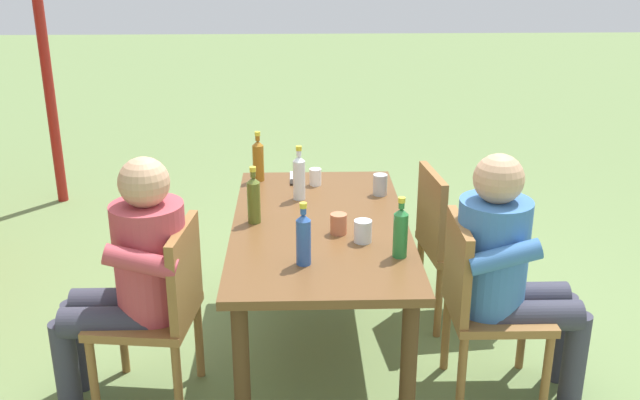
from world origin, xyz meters
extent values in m
plane|color=#6B844C|center=(0.00, 0.00, 0.00)|extent=(24.00, 24.00, 0.00)
cube|color=brown|center=(0.00, 0.00, 0.71)|extent=(1.58, 0.85, 0.04)
cylinder|color=#4C311A|center=(-0.71, -0.35, 0.34)|extent=(0.07, 0.07, 0.69)
cylinder|color=#4C311A|center=(0.71, -0.35, 0.34)|extent=(0.07, 0.07, 0.69)
cylinder|color=#4C311A|center=(-0.71, 0.35, 0.34)|extent=(0.07, 0.07, 0.69)
cylinder|color=#4C311A|center=(0.71, 0.35, 0.34)|extent=(0.07, 0.07, 0.69)
cube|color=olive|center=(-0.36, -0.81, 0.43)|extent=(0.44, 0.44, 0.04)
cube|color=olive|center=(-0.35, -0.61, 0.66)|extent=(0.42, 0.04, 0.42)
cylinder|color=olive|center=(-0.55, -0.99, 0.21)|extent=(0.04, 0.04, 0.41)
cylinder|color=olive|center=(-0.17, -1.00, 0.21)|extent=(0.04, 0.04, 0.41)
cylinder|color=olive|center=(-0.54, -0.61, 0.21)|extent=(0.04, 0.04, 0.41)
cylinder|color=olive|center=(-0.16, -0.62, 0.21)|extent=(0.04, 0.04, 0.41)
cube|color=olive|center=(-0.36, 0.81, 0.43)|extent=(0.49, 0.49, 0.04)
cube|color=olive|center=(-0.38, 0.61, 0.66)|extent=(0.42, 0.09, 0.42)
cylinder|color=olive|center=(-0.14, 0.97, 0.21)|extent=(0.04, 0.04, 0.41)
cylinder|color=olive|center=(-0.52, 1.02, 0.21)|extent=(0.04, 0.04, 0.41)
cylinder|color=olive|center=(-0.19, 0.59, 0.21)|extent=(0.04, 0.04, 0.41)
cylinder|color=olive|center=(-0.57, 0.64, 0.21)|extent=(0.04, 0.04, 0.41)
cube|color=olive|center=(0.36, -0.81, 0.43)|extent=(0.49, 0.49, 0.04)
cube|color=olive|center=(0.33, -0.61, 0.66)|extent=(0.42, 0.09, 0.42)
cylinder|color=olive|center=(0.19, -1.02, 0.21)|extent=(0.04, 0.04, 0.41)
cylinder|color=olive|center=(0.56, -0.97, 0.21)|extent=(0.04, 0.04, 0.41)
cylinder|color=olive|center=(0.15, -0.64, 0.21)|extent=(0.04, 0.04, 0.41)
cylinder|color=olive|center=(0.52, -0.60, 0.21)|extent=(0.04, 0.04, 0.41)
cylinder|color=#3D70B2|center=(-0.36, -0.76, 0.71)|extent=(0.32, 0.32, 0.52)
sphere|color=tan|center=(-0.36, -0.76, 1.07)|extent=(0.22, 0.22, 0.22)
cylinder|color=#383847|center=(-0.45, -0.96, 0.45)|extent=(0.14, 0.40, 0.14)
cylinder|color=#383847|center=(-0.45, -1.16, 0.23)|extent=(0.11, 0.11, 0.45)
cylinder|color=#3D70B2|center=(-0.54, -0.76, 0.79)|extent=(0.09, 0.31, 0.16)
cylinder|color=#383847|center=(-0.27, -0.96, 0.45)|extent=(0.14, 0.40, 0.14)
cylinder|color=#383847|center=(-0.27, -1.16, 0.23)|extent=(0.11, 0.11, 0.45)
cylinder|color=#3D70B2|center=(-0.17, -0.76, 0.79)|extent=(0.09, 0.31, 0.16)
cylinder|color=#B7424C|center=(-0.36, 0.76, 0.71)|extent=(0.32, 0.32, 0.52)
sphere|color=tan|center=(-0.36, 0.76, 1.07)|extent=(0.22, 0.22, 0.22)
cylinder|color=#383847|center=(-0.27, 0.96, 0.45)|extent=(0.14, 0.40, 0.14)
cylinder|color=#383847|center=(-0.27, 1.16, 0.23)|extent=(0.11, 0.11, 0.45)
cylinder|color=#B7424C|center=(-0.17, 0.76, 0.79)|extent=(0.09, 0.31, 0.16)
cylinder|color=#383847|center=(-0.45, 0.96, 0.45)|extent=(0.14, 0.40, 0.14)
cylinder|color=#383847|center=(-0.45, 1.16, 0.23)|extent=(0.11, 0.11, 0.45)
cylinder|color=#B7424C|center=(-0.54, 0.76, 0.79)|extent=(0.09, 0.31, 0.16)
cylinder|color=#2D56A3|center=(-0.46, 0.08, 0.83)|extent=(0.06, 0.06, 0.20)
cone|color=#2D56A3|center=(-0.46, 0.08, 0.94)|extent=(0.06, 0.06, 0.03)
cylinder|color=#2D56A3|center=(-0.46, 0.08, 0.97)|extent=(0.03, 0.03, 0.03)
cylinder|color=yellow|center=(-0.46, 0.08, 1.00)|extent=(0.03, 0.03, 0.02)
cylinder|color=#566623|center=(0.02, 0.32, 0.83)|extent=(0.06, 0.06, 0.20)
cone|color=#566623|center=(0.02, 0.32, 0.95)|extent=(0.06, 0.06, 0.03)
cylinder|color=#566623|center=(0.02, 0.32, 0.97)|extent=(0.03, 0.03, 0.03)
cylinder|color=yellow|center=(0.02, 0.32, 1.00)|extent=(0.03, 0.03, 0.02)
cylinder|color=#287A38|center=(-0.39, -0.34, 0.83)|extent=(0.06, 0.06, 0.20)
cone|color=#287A38|center=(-0.39, -0.34, 0.94)|extent=(0.06, 0.06, 0.03)
cylinder|color=#287A38|center=(-0.39, -0.34, 0.97)|extent=(0.03, 0.03, 0.03)
cylinder|color=yellow|center=(-0.39, -0.34, 0.99)|extent=(0.03, 0.03, 0.02)
cylinder|color=#996019|center=(0.65, 0.33, 0.83)|extent=(0.06, 0.06, 0.21)
cone|color=#996019|center=(0.65, 0.33, 0.95)|extent=(0.06, 0.06, 0.03)
cylinder|color=#996019|center=(0.65, 0.33, 0.98)|extent=(0.03, 0.03, 0.03)
cylinder|color=yellow|center=(0.65, 0.33, 1.00)|extent=(0.03, 0.03, 0.02)
cylinder|color=white|center=(0.34, 0.10, 0.83)|extent=(0.06, 0.06, 0.21)
cone|color=white|center=(0.34, 0.10, 0.95)|extent=(0.06, 0.06, 0.03)
cylinder|color=white|center=(0.34, 0.10, 0.98)|extent=(0.03, 0.03, 0.03)
cylinder|color=yellow|center=(0.34, 0.10, 1.01)|extent=(0.03, 0.03, 0.02)
cylinder|color=#B2B7BC|center=(0.39, -0.33, 0.78)|extent=(0.08, 0.08, 0.11)
cylinder|color=silver|center=(-0.23, -0.19, 0.78)|extent=(0.08, 0.08, 0.10)
cylinder|color=#BC6B47|center=(-0.13, -0.08, 0.78)|extent=(0.08, 0.08, 0.10)
cylinder|color=white|center=(0.56, 0.01, 0.77)|extent=(0.07, 0.07, 0.09)
cube|color=silver|center=(0.70, 0.14, 0.73)|extent=(0.18, 0.02, 0.01)
cube|color=black|center=(0.59, 0.14, 0.73)|extent=(0.08, 0.02, 0.01)
cube|color=maroon|center=(1.34, -0.36, 0.22)|extent=(0.33, 0.20, 0.44)
cube|color=maroon|center=(1.34, -0.49, 0.14)|extent=(0.23, 0.06, 0.19)
cylinder|color=maroon|center=(2.33, 2.01, 1.23)|extent=(0.08, 0.08, 2.47)
camera|label=1|loc=(-3.31, 0.10, 2.09)|focal=41.31mm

